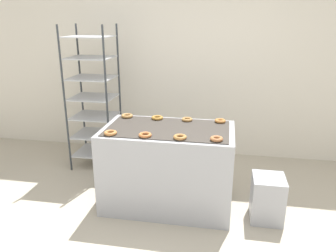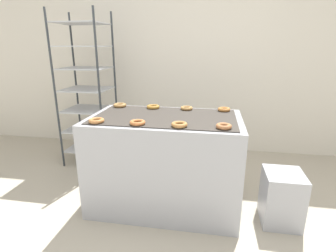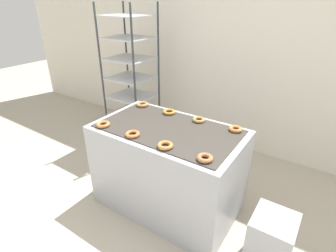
{
  "view_description": "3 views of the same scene",
  "coord_description": "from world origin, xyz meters",
  "px_view_note": "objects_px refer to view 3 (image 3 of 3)",
  "views": [
    {
      "loc": [
        0.55,
        -2.4,
        1.9
      ],
      "look_at": [
        0.0,
        0.63,
        0.87
      ],
      "focal_mm": 35.0,
      "sensor_mm": 36.0,
      "label": 1
    },
    {
      "loc": [
        0.4,
        -1.51,
        1.43
      ],
      "look_at": [
        0.0,
        0.78,
        0.72
      ],
      "focal_mm": 28.0,
      "sensor_mm": 36.0,
      "label": 2
    },
    {
      "loc": [
        1.12,
        -1.05,
        1.88
      ],
      "look_at": [
        0.0,
        0.63,
        0.87
      ],
      "focal_mm": 28.0,
      "sensor_mm": 36.0,
      "label": 3
    }
  ],
  "objects_px": {
    "baking_rack_cart": "(131,78)",
    "donut_far_left": "(142,104)",
    "glaze_bin": "(270,241)",
    "donut_far_midright": "(199,120)",
    "donut_near_midleft": "(133,134)",
    "donut_near_right": "(205,158)",
    "donut_far_right": "(236,129)",
    "donut_far_midleft": "(169,112)",
    "donut_near_midright": "(165,145)",
    "fryer_machine": "(168,168)",
    "donut_near_left": "(103,124)"
  },
  "relations": [
    {
      "from": "donut_near_left",
      "to": "donut_near_midright",
      "type": "xyz_separation_m",
      "value": [
        0.66,
        0.0,
        0.0
      ]
    },
    {
      "from": "baking_rack_cart",
      "to": "glaze_bin",
      "type": "relative_size",
      "value": 4.06
    },
    {
      "from": "donut_near_right",
      "to": "donut_far_midright",
      "type": "bearing_deg",
      "value": 121.47
    },
    {
      "from": "donut_near_midleft",
      "to": "donut_near_right",
      "type": "bearing_deg",
      "value": 0.74
    },
    {
      "from": "glaze_bin",
      "to": "donut_far_left",
      "type": "xyz_separation_m",
      "value": [
        -1.51,
        0.39,
        0.64
      ]
    },
    {
      "from": "fryer_machine",
      "to": "donut_near_midright",
      "type": "relative_size",
      "value": 10.62
    },
    {
      "from": "donut_near_right",
      "to": "glaze_bin",
      "type": "bearing_deg",
      "value": 16.95
    },
    {
      "from": "donut_far_left",
      "to": "donut_far_midleft",
      "type": "distance_m",
      "value": 0.34
    },
    {
      "from": "baking_rack_cart",
      "to": "donut_far_left",
      "type": "bearing_deg",
      "value": -40.88
    },
    {
      "from": "glaze_bin",
      "to": "donut_near_right",
      "type": "bearing_deg",
      "value": -163.05
    },
    {
      "from": "donut_near_midright",
      "to": "donut_far_right",
      "type": "xyz_separation_m",
      "value": [
        0.35,
        0.56,
        0.0
      ]
    },
    {
      "from": "glaze_bin",
      "to": "donut_far_midleft",
      "type": "bearing_deg",
      "value": 161.85
    },
    {
      "from": "baking_rack_cart",
      "to": "donut_near_right",
      "type": "bearing_deg",
      "value": -33.79
    },
    {
      "from": "baking_rack_cart",
      "to": "donut_far_midleft",
      "type": "xyz_separation_m",
      "value": [
        0.95,
        -0.53,
        -0.06
      ]
    },
    {
      "from": "donut_near_left",
      "to": "donut_near_right",
      "type": "bearing_deg",
      "value": 0.78
    },
    {
      "from": "baking_rack_cart",
      "to": "donut_near_midright",
      "type": "xyz_separation_m",
      "value": [
        1.27,
        -1.08,
        -0.06
      ]
    },
    {
      "from": "donut_far_right",
      "to": "fryer_machine",
      "type": "bearing_deg",
      "value": -151.24
    },
    {
      "from": "baking_rack_cart",
      "to": "donut_near_right",
      "type": "relative_size",
      "value": 15.69
    },
    {
      "from": "donut_near_right",
      "to": "donut_far_midleft",
      "type": "height_order",
      "value": "donut_near_right"
    },
    {
      "from": "donut_far_left",
      "to": "donut_far_right",
      "type": "relative_size",
      "value": 1.11
    },
    {
      "from": "glaze_bin",
      "to": "donut_near_midleft",
      "type": "height_order",
      "value": "donut_near_midleft"
    },
    {
      "from": "fryer_machine",
      "to": "glaze_bin",
      "type": "distance_m",
      "value": 1.03
    },
    {
      "from": "fryer_machine",
      "to": "donut_far_right",
      "type": "distance_m",
      "value": 0.73
    },
    {
      "from": "donut_near_midleft",
      "to": "donut_near_midright",
      "type": "height_order",
      "value": "donut_near_midright"
    },
    {
      "from": "donut_far_left",
      "to": "fryer_machine",
      "type": "bearing_deg",
      "value": -28.87
    },
    {
      "from": "donut_far_left",
      "to": "donut_near_left",
      "type": "bearing_deg",
      "value": -89.09
    },
    {
      "from": "glaze_bin",
      "to": "donut_far_left",
      "type": "distance_m",
      "value": 1.69
    },
    {
      "from": "donut_far_midleft",
      "to": "fryer_machine",
      "type": "bearing_deg",
      "value": -58.35
    },
    {
      "from": "baking_rack_cart",
      "to": "donut_far_left",
      "type": "relative_size",
      "value": 14.3
    },
    {
      "from": "fryer_machine",
      "to": "donut_far_right",
      "type": "relative_size",
      "value": 11.39
    },
    {
      "from": "donut_near_right",
      "to": "donut_near_midright",
      "type": "bearing_deg",
      "value": -178.1
    },
    {
      "from": "donut_near_midleft",
      "to": "baking_rack_cart",
      "type": "bearing_deg",
      "value": 131.26
    },
    {
      "from": "baking_rack_cart",
      "to": "donut_near_midleft",
      "type": "height_order",
      "value": "baking_rack_cart"
    },
    {
      "from": "donut_near_right",
      "to": "donut_far_right",
      "type": "bearing_deg",
      "value": 88.17
    },
    {
      "from": "donut_near_right",
      "to": "donut_far_right",
      "type": "relative_size",
      "value": 1.01
    },
    {
      "from": "glaze_bin",
      "to": "donut_near_left",
      "type": "bearing_deg",
      "value": -173.54
    },
    {
      "from": "donut_near_right",
      "to": "donut_far_midleft",
      "type": "distance_m",
      "value": 0.85
    },
    {
      "from": "baking_rack_cart",
      "to": "donut_near_midleft",
      "type": "distance_m",
      "value": 1.44
    },
    {
      "from": "donut_near_midleft",
      "to": "donut_far_midleft",
      "type": "xyz_separation_m",
      "value": [
        -0.0,
        0.55,
        0.0
      ]
    },
    {
      "from": "donut_near_left",
      "to": "donut_far_midleft",
      "type": "xyz_separation_m",
      "value": [
        0.33,
        0.55,
        -0.0
      ]
    },
    {
      "from": "baking_rack_cart",
      "to": "donut_near_midright",
      "type": "bearing_deg",
      "value": -40.37
    },
    {
      "from": "donut_near_midright",
      "to": "donut_far_midright",
      "type": "bearing_deg",
      "value": 90.33
    },
    {
      "from": "baking_rack_cart",
      "to": "glaze_bin",
      "type": "distance_m",
      "value": 2.41
    },
    {
      "from": "donut_far_right",
      "to": "donut_far_midleft",
      "type": "bearing_deg",
      "value": -179.51
    },
    {
      "from": "donut_near_midleft",
      "to": "donut_far_left",
      "type": "height_order",
      "value": "donut_far_left"
    },
    {
      "from": "donut_near_left",
      "to": "donut_far_midleft",
      "type": "height_order",
      "value": "same"
    },
    {
      "from": "donut_near_midright",
      "to": "donut_far_right",
      "type": "relative_size",
      "value": 1.07
    },
    {
      "from": "donut_far_midleft",
      "to": "donut_far_right",
      "type": "bearing_deg",
      "value": 0.49
    },
    {
      "from": "glaze_bin",
      "to": "donut_far_midright",
      "type": "height_order",
      "value": "donut_far_midright"
    },
    {
      "from": "donut_far_left",
      "to": "glaze_bin",
      "type": "bearing_deg",
      "value": -14.55
    }
  ]
}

